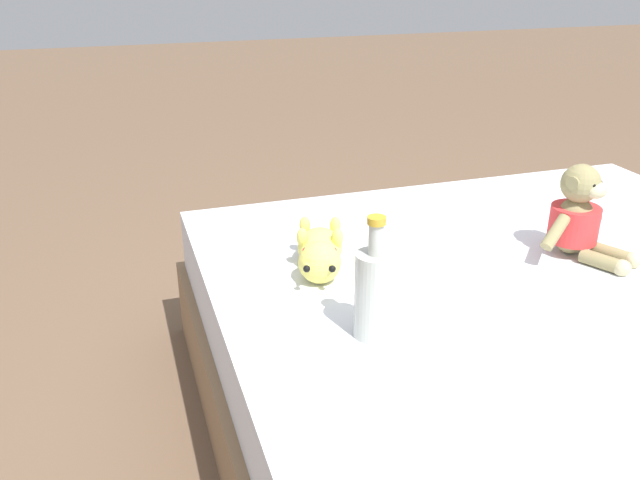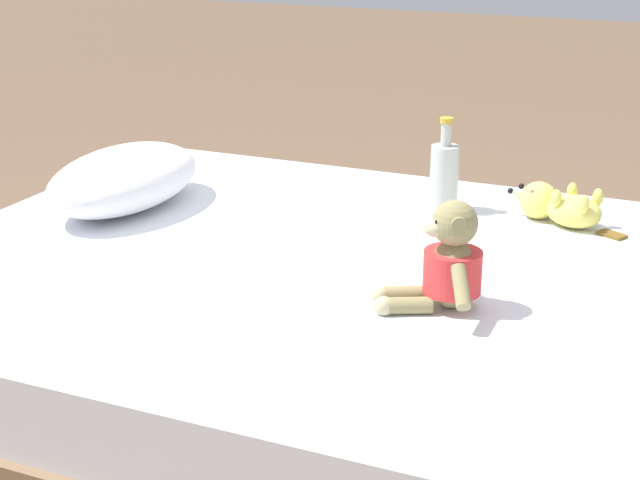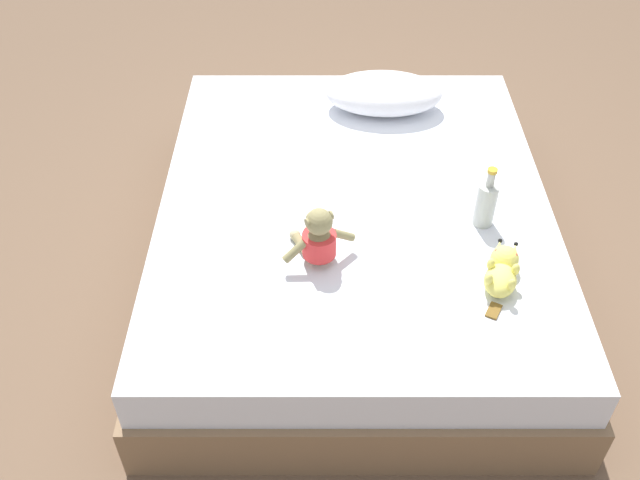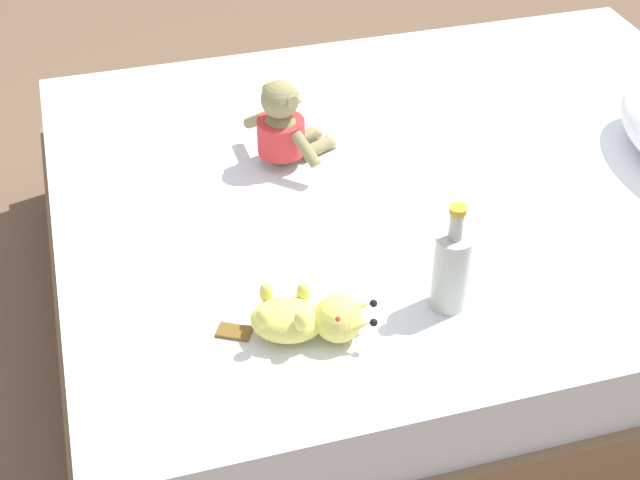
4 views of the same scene
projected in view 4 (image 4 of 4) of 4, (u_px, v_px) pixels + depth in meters
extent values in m
plane|color=brown|center=(421.00, 292.00, 2.59)|extent=(16.00, 16.00, 0.00)
cube|color=#846647|center=(424.00, 259.00, 2.51)|extent=(1.59, 1.96, 0.24)
cube|color=white|center=(430.00, 198.00, 2.39)|extent=(1.54, 1.90, 0.18)
ellipsoid|color=#8E8456|center=(281.00, 138.00, 2.31)|extent=(0.14, 0.14, 0.15)
cylinder|color=red|center=(281.00, 136.00, 2.31)|extent=(0.16, 0.16, 0.09)
sphere|color=#8E8456|center=(280.00, 99.00, 2.25)|extent=(0.10, 0.10, 0.10)
ellipsoid|color=#C1B789|center=(292.00, 96.00, 2.27)|extent=(0.08, 0.07, 0.04)
sphere|color=black|center=(287.00, 88.00, 2.27)|extent=(0.01, 0.01, 0.01)
sphere|color=black|center=(296.00, 94.00, 2.25)|extent=(0.01, 0.01, 0.01)
cylinder|color=#8E8456|center=(268.00, 88.00, 2.26)|extent=(0.02, 0.03, 0.03)
cylinder|color=#8E8456|center=(292.00, 102.00, 2.21)|extent=(0.02, 0.03, 0.03)
cylinder|color=#8E8456|center=(257.00, 120.00, 2.36)|extent=(0.10, 0.07, 0.08)
cylinder|color=#8E8456|center=(306.00, 150.00, 2.25)|extent=(0.10, 0.07, 0.08)
cylinder|color=#8E8456|center=(302.00, 139.00, 2.42)|extent=(0.08, 0.11, 0.04)
cylinder|color=#8E8456|center=(317.00, 148.00, 2.38)|extent=(0.08, 0.11, 0.04)
sphere|color=#C1B789|center=(316.00, 132.00, 2.44)|extent=(0.04, 0.04, 0.04)
sphere|color=#C1B789|center=(331.00, 141.00, 2.41)|extent=(0.04, 0.04, 0.04)
ellipsoid|color=#EAE066|center=(287.00, 320.00, 1.83)|extent=(0.15, 0.18, 0.08)
sphere|color=#EAE066|center=(338.00, 318.00, 1.83)|extent=(0.10, 0.10, 0.10)
cone|color=#EAE066|center=(360.00, 306.00, 1.84)|extent=(0.05, 0.07, 0.05)
sphere|color=black|center=(374.00, 303.00, 1.83)|extent=(0.02, 0.02, 0.02)
cone|color=#EAE066|center=(359.00, 325.00, 1.80)|extent=(0.05, 0.07, 0.05)
sphere|color=black|center=(374.00, 323.00, 1.79)|extent=(0.02, 0.02, 0.02)
sphere|color=red|center=(339.00, 298.00, 1.83)|extent=(0.02, 0.02, 0.02)
sphere|color=red|center=(338.00, 319.00, 1.79)|extent=(0.02, 0.02, 0.02)
ellipsoid|color=#EAE066|center=(303.00, 292.00, 1.84)|extent=(0.04, 0.04, 0.05)
ellipsoid|color=#EAE066|center=(301.00, 321.00, 1.78)|extent=(0.04, 0.04, 0.05)
ellipsoid|color=#EAE066|center=(266.00, 293.00, 1.84)|extent=(0.04, 0.04, 0.05)
ellipsoid|color=#EAE066|center=(263.00, 318.00, 1.78)|extent=(0.04, 0.04, 0.05)
cube|color=brown|center=(234.00, 332.00, 1.86)|extent=(0.07, 0.08, 0.01)
cylinder|color=#B7BCB2|center=(451.00, 272.00, 1.88)|extent=(0.08, 0.08, 0.18)
cylinder|color=#B7BCB2|center=(456.00, 225.00, 1.80)|extent=(0.03, 0.03, 0.06)
cylinder|color=gold|center=(458.00, 210.00, 1.78)|extent=(0.04, 0.04, 0.01)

